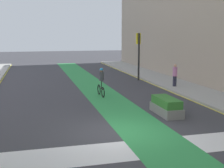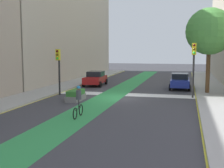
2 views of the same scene
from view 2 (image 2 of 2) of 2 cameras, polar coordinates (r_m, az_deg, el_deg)
ground_plane at (r=24.43m, az=1.75°, el=-2.71°), size 120.00×120.00×0.00m
bike_lane_paint at (r=24.69m, az=-0.83°, el=-2.60°), size 2.40×60.00×0.01m
crosswalk_band at (r=26.36m, az=2.69°, el=-2.02°), size 12.00×1.80×0.01m
sidewalk_left at (r=23.97m, az=19.57°, el=-3.10°), size 3.00×60.00×0.15m
curb_stripe_left at (r=23.88m, az=15.97°, el=-3.18°), size 0.16×60.00×0.01m
sidewalk_right at (r=27.03m, az=-13.98°, el=-1.84°), size 3.00×60.00×0.15m
curb_stripe_right at (r=26.36m, az=-11.10°, el=-2.13°), size 0.16×60.00×0.01m
traffic_signal_near_right at (r=26.08m, az=-10.22°, el=3.99°), size 0.35×0.52×3.99m
traffic_signal_near_left at (r=25.07m, az=15.40°, el=4.50°), size 0.35×0.52×4.49m
car_blue_left_near at (r=30.80m, az=12.89°, el=0.57°), size 2.08×4.23×1.57m
car_red_right_near at (r=32.84m, az=-3.20°, el=1.10°), size 2.19×4.28×1.57m
cyclist_in_lane at (r=17.60m, az=-6.45°, el=-3.22°), size 0.32×1.73×1.86m
street_tree_near at (r=27.62m, az=18.16°, el=9.53°), size 4.09×4.09×7.44m
median_planter at (r=23.26m, az=-6.96°, el=-2.23°), size 0.91×2.23×0.85m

